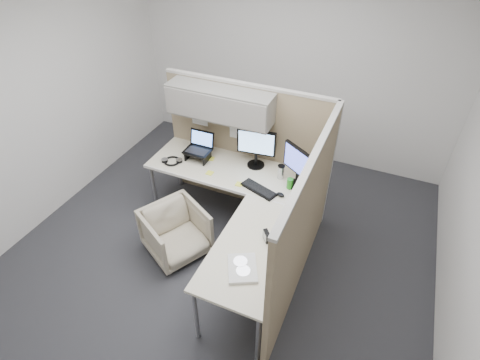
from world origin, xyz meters
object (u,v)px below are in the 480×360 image
at_px(desk, 237,199).
at_px(monitor_left, 256,145).
at_px(office_chair, 176,231).
at_px(keyboard, 259,189).

distance_m(desk, monitor_left, 0.67).
relative_size(office_chair, monitor_left, 1.35).
xyz_separation_m(desk, monitor_left, (-0.03, 0.59, 0.32)).
xyz_separation_m(desk, keyboard, (0.17, 0.18, 0.05)).
relative_size(desk, office_chair, 3.18).
distance_m(office_chair, monitor_left, 1.29).
xyz_separation_m(office_chair, keyboard, (0.75, 0.53, 0.43)).
height_order(desk, office_chair, desk).
bearing_deg(desk, office_chair, -148.80).
height_order(monitor_left, keyboard, monitor_left).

